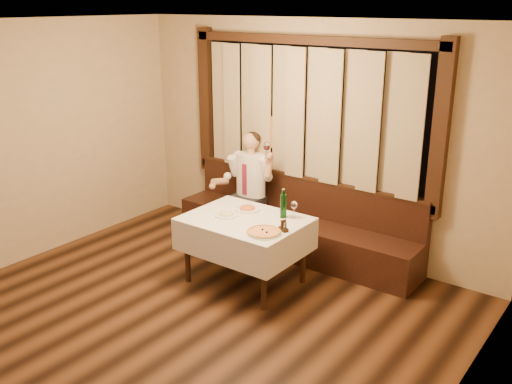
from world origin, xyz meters
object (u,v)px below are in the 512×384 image
Objects in this scene: dining_table at (245,227)px; pasta_cream at (227,213)px; pizza at (264,232)px; cruet_caddy at (283,227)px; pasta_red at (247,207)px; seated_man at (248,180)px; banquette at (296,228)px; green_bottle at (283,205)px.

pasta_cream reaches higher than dining_table.
pizza is 2.98× the size of cruet_caddy.
pasta_red is at bearing 121.35° from dining_table.
seated_man is at bearing 127.10° from pasta_red.
banquette is 2.24× the size of seated_man.
pasta_cream is 0.74m from cruet_caddy.
pasta_red is at bearing -174.08° from green_bottle.
green_bottle reaches higher than pizza.
pizza is 1.13× the size of green_bottle.
banquette is 0.85m from seated_man.
seated_man is (-1.20, 0.98, 0.03)m from cruet_caddy.
banquette is 1.29m from cruet_caddy.
cruet_caddy is at bearing -39.22° from seated_man.
cruet_caddy reaches higher than dining_table.
banquette is at bearing 80.59° from pasta_red.
pizza is 1.29× the size of pasta_red.
dining_table is 0.55m from cruet_caddy.
seated_man is (-0.67, 0.93, 0.18)m from dining_table.
pasta_cream is (-0.21, -1.08, 0.48)m from banquette.
green_bottle is 1.20m from seated_man.
cruet_caddy is 1.55m from seated_man.
pasta_red is (-0.13, -0.80, 0.48)m from banquette.
green_bottle reaches higher than banquette.
cruet_caddy is (0.12, 0.17, 0.03)m from pizza.
cruet_caddy is (0.66, -0.27, 0.00)m from pasta_red.
seated_man reaches higher than green_bottle.
pizza is (0.41, -0.22, 0.12)m from dining_table.
green_bottle reaches higher than pasta_cream.
banquette is 12.55× the size of pasta_cream.
cruet_caddy reaches higher than pizza.
cruet_caddy is (0.74, 0.01, 0.01)m from pasta_cream.
pasta_cream is at bearing -148.30° from green_bottle.
pasta_red is 0.20× the size of seated_man.
banquette reaches higher than dining_table.
pizza is 0.70m from pasta_red.
pasta_red is 1.11× the size of pasta_cream.
seated_man is at bearing -172.42° from banquette.
seated_man is at bearing 163.17° from cruet_caddy.
green_bottle is at bearing 31.70° from pasta_cream.
pasta_cream is at bearing -105.00° from pasta_red.
seated_man reaches higher than pasta_red.
pizza is at bearing -39.09° from pasta_red.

